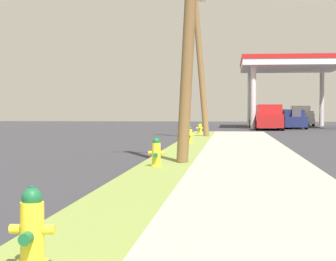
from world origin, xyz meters
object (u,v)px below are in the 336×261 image
at_px(utility_pole_background, 200,61).
at_px(car_navy_by_near_pump, 292,120).
at_px(fire_hydrant_third, 190,135).
at_px(truck_red_on_apron, 269,118).
at_px(fire_hydrant_nearest, 32,232).
at_px(fire_hydrant_second, 156,154).
at_px(truck_white_at_forecourt, 301,116).
at_px(truck_silver_at_far_bay, 263,117).
at_px(fire_hydrant_fourth, 200,128).

relative_size(utility_pole_background, car_navy_by_near_pump, 1.76).
xyz_separation_m(fire_hydrant_third, truck_red_on_apron, (4.76, 21.35, 0.47)).
height_order(fire_hydrant_nearest, fire_hydrant_third, same).
relative_size(fire_hydrant_second, truck_red_on_apron, 0.14).
distance_m(car_navy_by_near_pump, truck_white_at_forecourt, 10.62).
bearing_deg(truck_red_on_apron, fire_hydrant_second, -98.60).
bearing_deg(truck_silver_at_far_bay, fire_hydrant_nearest, -95.43).
distance_m(fire_hydrant_second, truck_red_on_apron, 32.59).
distance_m(fire_hydrant_fourth, truck_silver_at_far_bay, 18.82).
xyz_separation_m(truck_white_at_forecourt, truck_red_on_apron, (-3.99, -13.44, 0.00)).
bearing_deg(fire_hydrant_third, fire_hydrant_nearest, -90.10).
height_order(fire_hydrant_third, truck_white_at_forecourt, truck_white_at_forecourt).
relative_size(fire_hydrant_second, truck_silver_at_far_bay, 0.13).
relative_size(truck_white_at_forecourt, truck_red_on_apron, 1.00).
xyz_separation_m(fire_hydrant_second, truck_silver_at_far_bay, (4.72, 39.03, 0.47)).
relative_size(fire_hydrant_third, car_navy_by_near_pump, 0.16).
distance_m(utility_pole_background, truck_red_on_apron, 15.70).
height_order(car_navy_by_near_pump, truck_white_at_forecourt, truck_white_at_forecourt).
bearing_deg(fire_hydrant_nearest, fire_hydrant_second, 90.44).
relative_size(fire_hydrant_fourth, car_navy_by_near_pump, 0.16).
distance_m(fire_hydrant_nearest, utility_pole_background, 27.69).
height_order(fire_hydrant_third, utility_pole_background, utility_pole_background).
bearing_deg(car_navy_by_near_pump, utility_pole_background, -110.95).
xyz_separation_m(car_navy_by_near_pump, truck_silver_at_far_bay, (-2.24, 3.82, 0.19)).
distance_m(truck_white_at_forecourt, truck_silver_at_far_bay, 7.81).
bearing_deg(fire_hydrant_nearest, truck_red_on_apron, 83.49).
distance_m(fire_hydrant_third, car_navy_by_near_pump, 25.29).
xyz_separation_m(fire_hydrant_third, utility_pole_background, (0.11, 6.73, 3.78)).
xyz_separation_m(truck_red_on_apron, truck_silver_at_far_bay, (-0.15, 6.81, 0.00)).
bearing_deg(utility_pole_background, car_navy_by_near_pump, 69.05).
bearing_deg(fire_hydrant_third, truck_silver_at_far_bay, 80.70).
xyz_separation_m(fire_hydrant_second, utility_pole_background, (0.22, 17.59, 3.78)).
bearing_deg(fire_hydrant_third, utility_pole_background, 89.09).
bearing_deg(truck_red_on_apron, fire_hydrant_third, -102.58).
bearing_deg(fire_hydrant_third, fire_hydrant_second, -90.59).
height_order(fire_hydrant_second, utility_pole_background, utility_pole_background).
bearing_deg(fire_hydrant_third, truck_white_at_forecourt, 75.88).
bearing_deg(truck_red_on_apron, truck_white_at_forecourt, 73.47).
distance_m(fire_hydrant_nearest, truck_white_at_forecourt, 56.18).
bearing_deg(fire_hydrant_second, car_navy_by_near_pump, 78.82).
xyz_separation_m(fire_hydrant_nearest, fire_hydrant_second, (-0.08, 9.84, 0.00)).
relative_size(car_navy_by_near_pump, truck_silver_at_far_bay, 0.83).
relative_size(fire_hydrant_nearest, car_navy_by_near_pump, 0.16).
relative_size(utility_pole_background, truck_red_on_apron, 1.47).
height_order(fire_hydrant_fourth, truck_red_on_apron, truck_red_on_apron).
bearing_deg(truck_white_at_forecourt, fire_hydrant_nearest, -99.00).
distance_m(fire_hydrant_fourth, truck_red_on_apron, 12.40).
xyz_separation_m(fire_hydrant_fourth, truck_white_at_forecourt, (8.82, 24.84, 0.47)).
xyz_separation_m(truck_white_at_forecourt, truck_silver_at_far_bay, (-4.14, -6.62, 0.00)).
xyz_separation_m(fire_hydrant_third, car_navy_by_near_pump, (6.85, 24.34, 0.28)).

